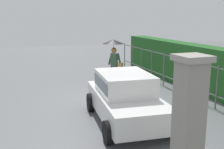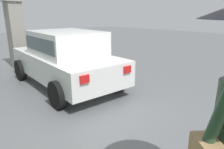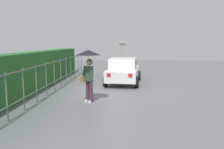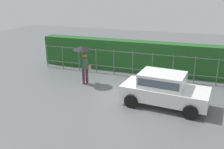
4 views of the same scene
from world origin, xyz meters
name	(u,v)px [view 2 (image 2 of 4)]	position (x,y,z in m)	size (l,w,h in m)	color
ground_plane	(92,115)	(0.00, 0.00, 0.00)	(40.00, 40.00, 0.00)	slate
car	(66,57)	(1.87, -0.66, 0.80)	(3.87, 2.16, 1.48)	white
gate_pillar	(16,33)	(4.84, -0.57, 1.24)	(0.60, 0.60, 2.42)	gray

